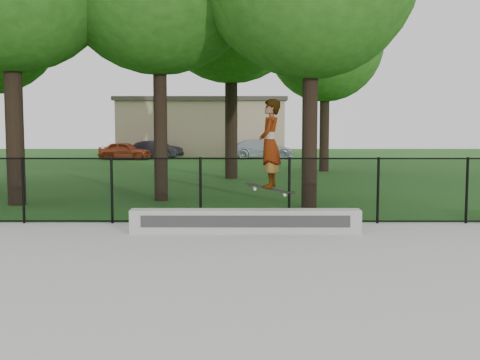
{
  "coord_description": "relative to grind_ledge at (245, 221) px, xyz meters",
  "views": [
    {
      "loc": [
        0.91,
        -7.55,
        2.28
      ],
      "look_at": [
        0.89,
        4.2,
        1.2
      ],
      "focal_mm": 45.0,
      "sensor_mm": 36.0,
      "label": 1
    }
  ],
  "objects": [
    {
      "name": "ground",
      "position": [
        -1.0,
        -4.7,
        -0.3
      ],
      "size": [
        100.0,
        100.0,
        0.0
      ],
      "primitive_type": "plane",
      "color": "#1B5217",
      "rests_on": "ground"
    },
    {
      "name": "concrete_slab",
      "position": [
        -1.0,
        -4.7,
        -0.27
      ],
      "size": [
        14.0,
        12.0,
        0.06
      ],
      "primitive_type": "cube",
      "color": "#ABABA6",
      "rests_on": "ground"
    },
    {
      "name": "grind_ledge",
      "position": [
        0.0,
        0.0,
        0.0
      ],
      "size": [
        4.73,
        0.4,
        0.49
      ],
      "primitive_type": "cube",
      "color": "#ADADA8",
      "rests_on": "concrete_slab"
    },
    {
      "name": "car_a",
      "position": [
        -7.74,
        27.33,
        0.28
      ],
      "size": [
        3.59,
        1.89,
        1.17
      ],
      "primitive_type": "imported",
      "rotation": [
        0.0,
        0.0,
        1.42
      ],
      "color": "#9A361C",
      "rests_on": "ground"
    },
    {
      "name": "car_b",
      "position": [
        -5.95,
        29.09,
        0.3
      ],
      "size": [
        3.56,
        2.26,
        1.21
      ],
      "primitive_type": "imported",
      "rotation": [
        0.0,
        0.0,
        1.25
      ],
      "color": "black",
      "rests_on": "ground"
    },
    {
      "name": "car_c",
      "position": [
        1.25,
        28.56,
        0.34
      ],
      "size": [
        4.25,
        2.23,
        1.29
      ],
      "primitive_type": "imported",
      "rotation": [
        0.0,
        0.0,
        1.68
      ],
      "color": "#9BA6B0",
      "rests_on": "ground"
    },
    {
      "name": "skater_airborne",
      "position": [
        0.49,
        -0.27,
        1.58
      ],
      "size": [
        0.83,
        0.71,
        1.95
      ],
      "color": "black",
      "rests_on": "ground"
    },
    {
      "name": "chainlink_fence",
      "position": [
        -1.0,
        1.2,
        0.51
      ],
      "size": [
        16.06,
        0.06,
        1.5
      ],
      "color": "black",
      "rests_on": "concrete_slab"
    },
    {
      "name": "distant_building",
      "position": [
        -3.0,
        33.3,
        1.86
      ],
      "size": [
        12.4,
        6.4,
        4.3
      ],
      "color": "tan",
      "rests_on": "ground"
    }
  ]
}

